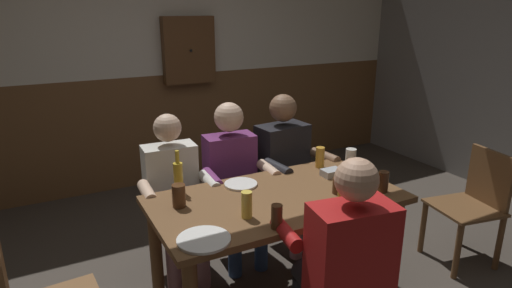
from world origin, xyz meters
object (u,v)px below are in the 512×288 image
Objects in this scene: pint_glass_4 at (339,186)px; wall_dart_cabinet at (189,50)px; person_3 at (344,256)px; pint_glass_5 at (277,217)px; pint_glass_7 at (179,196)px; condiment_caddy at (332,173)px; bottle_0 at (343,193)px; plate_0 at (204,240)px; pint_glass_2 at (364,187)px; person_1 at (233,175)px; plate_1 at (241,184)px; person_0 at (174,190)px; chair_empty_near_left at (473,203)px; pint_glass_6 at (247,205)px; bottle_1 at (178,177)px; pint_glass_3 at (383,182)px; pint_glass_1 at (320,157)px; dining_table at (277,213)px; table_candle at (365,177)px; person_2 at (287,163)px; pint_glass_0 at (351,159)px.

wall_dart_cabinet is (-0.10, 2.48, 0.65)m from pint_glass_4.
person_3 reaches higher than pint_glass_5.
pint_glass_7 is (-0.97, 0.29, 0.02)m from pint_glass_4.
condiment_caddy is 0.58× the size of bottle_0.
person_3 is 0.72m from plate_0.
pint_glass_5 is (-0.71, -0.12, 0.01)m from pint_glass_2.
person_1 reaches higher than plate_1.
person_0 is 0.97× the size of person_1.
condiment_caddy is at bearing -1.43° from pint_glass_7.
chair_empty_near_left is (1.58, -0.92, -0.20)m from person_1.
pint_glass_6 is at bearing -160.72° from condiment_caddy.
condiment_caddy is 1.36× the size of pint_glass_4.
pint_glass_3 is at bearing -26.99° from bottle_1.
pint_glass_7 is at bearing 133.34° from pint_glass_6.
bottle_0 reaches higher than pint_glass_3.
pint_glass_1 reaches higher than pint_glass_7.
pint_glass_6 reaches higher than condiment_caddy.
wall_dart_cabinet is at bearing 96.37° from condiment_caddy.
pint_glass_6 reaches higher than dining_table.
bottle_1 is (-0.79, 0.66, 0.02)m from bottle_0.
person_0 is 0.47m from person_1.
wall_dart_cabinet reaches higher than person_1.
wall_dart_cabinet is at bearing -94.84° from person_1.
person_0 is 14.84× the size of table_candle.
pint_glass_3 is at bearing -89.11° from table_candle.
pint_glass_3 is 1.00× the size of pint_glass_5.
person_3 is 0.94m from condiment_caddy.
person_2 is 0.72m from plate_1.
condiment_caddy is 1.02× the size of pint_glass_5.
person_3 reaches higher than table_candle.
plate_0 is at bearing 178.55° from bottle_0.
bottle_1 is at bearing 82.71° from person_0.
pint_glass_4 is at bearing -87.59° from wall_dart_cabinet.
condiment_caddy is at bearing 79.27° from chair_empty_near_left.
plate_0 is 1.80× the size of pint_glass_1.
person_3 is 3.11m from wall_dart_cabinet.
person_1 is 7.87× the size of pint_glass_1.
chair_empty_near_left is (1.57, -0.28, -0.16)m from dining_table.
pint_glass_7 is 0.20× the size of wall_dart_cabinet.
pint_glass_0 is 0.97× the size of pint_glass_6.
pint_glass_4 reaches higher than plate_0.
person_2 is (0.49, 0.01, 0.01)m from person_1.
pint_glass_5 is (-0.21, -0.36, 0.18)m from dining_table.
pint_glass_6 reaches higher than pint_glass_2.
wall_dart_cabinet is (-0.25, 2.22, 0.68)m from condiment_caddy.
condiment_caddy is (-0.12, 0.20, -0.02)m from table_candle.
person_3 is 0.94m from plate_1.
wall_dart_cabinet reaches higher than person_2.
plate_0 is at bearing -178.04° from pint_glass_3.
bottle_1 reaches higher than pint_glass_0.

